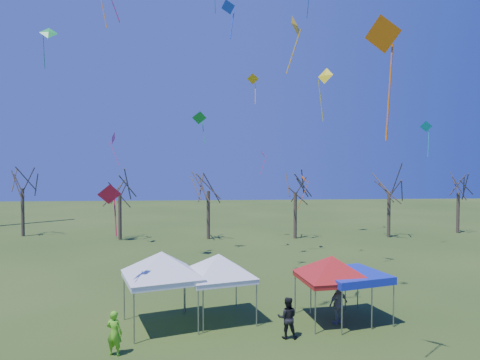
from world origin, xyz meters
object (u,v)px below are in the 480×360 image
at_px(tree_5, 459,178).
at_px(person_dark, 287,318).
at_px(tree_1, 120,179).
at_px(tree_3, 295,176).
at_px(person_green, 114,333).
at_px(tent_blue, 351,276).
at_px(tree_2, 208,174).
at_px(tent_white_mid, 219,258).
at_px(tent_white_west, 162,257).
at_px(tent_red, 332,260).
at_px(tree_4, 389,176).
at_px(person_grey, 338,304).
at_px(tree_0, 22,171).

distance_m(tree_5, person_dark, 34.67).
distance_m(tree_1, person_dark, 27.25).
bearing_deg(tree_3, person_green, -115.86).
xyz_separation_m(tree_1, tree_3, (16.80, -0.60, 0.29)).
bearing_deg(person_green, tree_3, -97.97).
relative_size(tree_3, tent_blue, 2.28).
bearing_deg(tree_2, tent_white_mid, -88.82).
distance_m(tent_white_west, tent_red, 7.64).
distance_m(tree_1, tent_white_west, 23.50).
bearing_deg(tree_4, tent_white_mid, -129.11).
xyz_separation_m(tree_4, tent_blue, (-11.28, -21.76, -4.02)).
distance_m(tree_3, tent_blue, 22.26).
height_order(tree_1, person_grey, tree_1).
relative_size(tree_4, tent_white_west, 1.91).
height_order(tree_5, person_green, tree_5).
distance_m(tree_3, tent_red, 22.24).
xyz_separation_m(tent_red, person_green, (-9.10, -2.83, -1.95)).
bearing_deg(tree_2, tent_red, -75.92).
bearing_deg(tree_1, tree_4, -1.42).
distance_m(tent_red, tent_blue, 1.16).
bearing_deg(tree_1, person_grey, -58.11).
bearing_deg(person_dark, tree_5, -123.92).
bearing_deg(tree_5, tent_red, -130.75).
distance_m(tree_2, tent_blue, 23.45).
bearing_deg(tree_0, person_grey, -46.44).
bearing_deg(tree_1, tree_3, -2.06).
distance_m(tree_5, person_grey, 31.95).
xyz_separation_m(tree_5, tent_white_mid, (-25.64, -23.31, -2.89)).
relative_size(tree_0, tree_1, 1.12).
height_order(tent_blue, person_grey, tent_blue).
distance_m(tree_0, tent_white_west, 30.27).
distance_m(tree_1, tree_3, 16.81).
height_order(tree_3, tree_4, tree_3).
bearing_deg(tree_1, tent_white_mid, -68.01).
xyz_separation_m(tree_1, tent_blue, (14.84, -22.41, -3.75)).
height_order(tree_0, tree_3, tree_0).
bearing_deg(tree_2, tree_0, 170.76).
distance_m(person_dark, person_grey, 2.92).
relative_size(tent_white_west, tent_red, 1.06).
bearing_deg(person_grey, person_green, -12.33).
xyz_separation_m(tree_3, tree_5, (17.69, 2.02, -0.35)).
xyz_separation_m(tent_red, person_dark, (-2.36, -1.74, -1.94)).
bearing_deg(person_green, person_dark, -152.95).
relative_size(tree_4, tent_white_mid, 2.05).
bearing_deg(tent_white_mid, tent_red, -5.80).
bearing_deg(tree_0, tent_white_west, -56.94).
relative_size(tent_white_west, tent_blue, 1.19).
xyz_separation_m(tent_white_west, tent_red, (7.63, 0.05, -0.30)).
bearing_deg(person_dark, tree_0, -43.22).
xyz_separation_m(tent_white_west, tent_blue, (8.52, 0.06, -1.05)).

